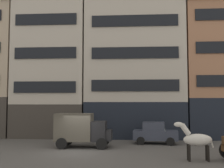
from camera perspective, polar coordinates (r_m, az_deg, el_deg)
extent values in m
plane|color=#4C4947|center=(19.96, -7.31, -13.86)|extent=(120.00, 120.00, 0.00)
cube|color=#38332D|center=(29.82, -12.33, -7.34)|extent=(7.24, 5.44, 3.31)
cube|color=#B7AD9E|center=(30.48, -12.09, 8.48)|extent=(7.24, 5.44, 13.33)
cube|color=black|center=(27.15, -13.85, -0.63)|extent=(6.08, 0.12, 1.10)
cube|color=black|center=(27.55, -13.73, 6.31)|extent=(6.08, 0.12, 1.10)
cube|color=black|center=(28.33, -13.62, 12.95)|extent=(6.08, 0.12, 1.10)
cube|color=black|center=(28.66, 4.73, -7.32)|extent=(9.82, 5.44, 3.54)
cube|color=#B7AD9E|center=(29.32, 4.64, 8.50)|extent=(9.82, 5.44, 12.47)
cube|color=black|center=(25.89, 4.79, -0.30)|extent=(8.25, 0.12, 1.10)
cube|color=black|center=(26.28, 4.75, 6.50)|extent=(8.25, 0.12, 1.10)
cube|color=black|center=(27.03, 4.71, 13.01)|extent=(8.25, 0.12, 1.10)
cube|color=#9E6B4C|center=(30.65, 22.23, 6.07)|extent=(8.29, 5.44, 9.45)
cube|color=#47423D|center=(31.88, 21.98, 14.91)|extent=(8.79, 5.94, 0.50)
ellipsoid|color=beige|center=(17.41, 17.41, -11.01)|extent=(1.71, 0.64, 0.70)
cylinder|color=beige|center=(17.17, 15.01, -9.14)|extent=(0.67, 0.34, 0.76)
ellipsoid|color=beige|center=(17.07, 13.67, -8.19)|extent=(0.57, 0.25, 0.30)
cylinder|color=beige|center=(17.65, 20.01, -11.35)|extent=(0.27, 0.11, 0.65)
cylinder|color=black|center=(17.22, 15.81, -13.72)|extent=(0.14, 0.14, 0.95)
cylinder|color=black|center=(17.56, 15.53, -13.53)|extent=(0.14, 0.14, 0.95)
cylinder|color=black|center=(17.50, 19.42, -13.49)|extent=(0.14, 0.14, 0.95)
cylinder|color=black|center=(17.84, 19.07, -13.31)|extent=(0.14, 0.14, 0.95)
cube|color=black|center=(21.59, -3.11, -9.74)|extent=(1.41, 1.71, 1.50)
cube|color=black|center=(21.54, -1.24, -10.56)|extent=(0.91, 1.45, 0.80)
cube|color=#4C473D|center=(21.86, -7.85, -8.85)|extent=(2.82, 1.92, 2.10)
cube|color=silver|center=(21.51, -1.91, -9.10)|extent=(0.20, 1.36, 0.64)
cylinder|color=black|center=(22.57, -1.65, -11.67)|extent=(0.84, 0.23, 0.84)
cylinder|color=black|center=(20.70, -2.20, -12.36)|extent=(0.84, 0.23, 0.84)
cylinder|color=black|center=(23.07, -9.23, -11.45)|extent=(0.84, 0.23, 0.84)
cylinder|color=black|center=(21.24, -10.46, -12.08)|extent=(0.84, 0.23, 0.84)
cube|color=#333847|center=(23.89, 9.04, -10.45)|extent=(3.85, 1.99, 0.80)
cube|color=#333847|center=(23.82, 8.66, -8.66)|extent=(1.94, 1.62, 0.70)
cube|color=silver|center=(23.82, 10.73, -8.95)|extent=(0.47, 1.34, 0.56)
cylinder|color=black|center=(24.78, 11.91, -11.11)|extent=(0.68, 0.25, 0.66)
cylinder|color=black|center=(23.11, 12.06, -11.63)|extent=(0.68, 0.25, 0.66)
cylinder|color=black|center=(24.82, 6.26, -11.17)|extent=(0.68, 0.25, 0.66)
cylinder|color=black|center=(23.15, 5.99, -11.68)|extent=(0.68, 0.25, 0.66)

